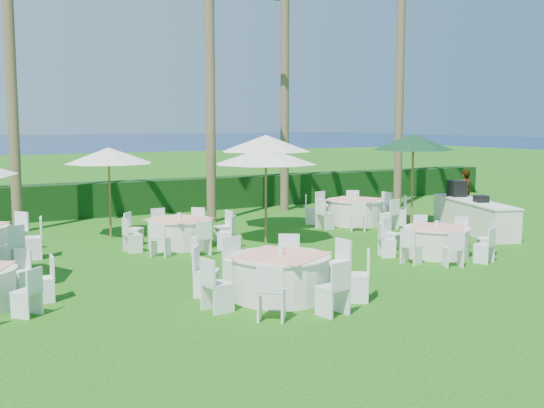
{
  "coord_description": "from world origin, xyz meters",
  "views": [
    {
      "loc": [
        -7.06,
        -11.96,
        3.35
      ],
      "look_at": [
        1.11,
        2.78,
        1.3
      ],
      "focal_mm": 45.0,
      "sensor_mm": 36.0,
      "label": 1
    }
  ],
  "objects_px": {
    "umbrella_d": "(266,143)",
    "umbrella_c": "(109,156)",
    "banquet_table_e": "(180,232)",
    "banquet_table_b": "(281,275)",
    "staff_person": "(464,194)",
    "banquet_table_f": "(355,211)",
    "banquet_table_c": "(436,241)",
    "umbrella_green": "(413,142)",
    "umbrella_b": "(266,156)",
    "buffet_table": "(473,215)"
  },
  "relations": [
    {
      "from": "banquet_table_f",
      "to": "umbrella_b",
      "type": "relative_size",
      "value": 1.15
    },
    {
      "from": "banquet_table_c",
      "to": "umbrella_green",
      "type": "height_order",
      "value": "umbrella_green"
    },
    {
      "from": "banquet_table_c",
      "to": "umbrella_c",
      "type": "relative_size",
      "value": 1.09
    },
    {
      "from": "banquet_table_f",
      "to": "buffet_table",
      "type": "bearing_deg",
      "value": -53.85
    },
    {
      "from": "banquet_table_c",
      "to": "banquet_table_f",
      "type": "xyz_separation_m",
      "value": [
        1.35,
        5.29,
        0.05
      ]
    },
    {
      "from": "buffet_table",
      "to": "umbrella_b",
      "type": "bearing_deg",
      "value": 168.24
    },
    {
      "from": "banquet_table_f",
      "to": "umbrella_green",
      "type": "distance_m",
      "value": 2.89
    },
    {
      "from": "umbrella_b",
      "to": "umbrella_d",
      "type": "relative_size",
      "value": 0.97
    },
    {
      "from": "banquet_table_b",
      "to": "banquet_table_e",
      "type": "xyz_separation_m",
      "value": [
        0.27,
        5.93,
        -0.04
      ]
    },
    {
      "from": "banquet_table_f",
      "to": "umbrella_b",
      "type": "bearing_deg",
      "value": -158.39
    },
    {
      "from": "banquet_table_f",
      "to": "umbrella_green",
      "type": "bearing_deg",
      "value": -42.74
    },
    {
      "from": "umbrella_d",
      "to": "umbrella_green",
      "type": "xyz_separation_m",
      "value": [
        4.4,
        -1.68,
        0.02
      ]
    },
    {
      "from": "banquet_table_e",
      "to": "umbrella_green",
      "type": "height_order",
      "value": "umbrella_green"
    },
    {
      "from": "banquet_table_e",
      "to": "umbrella_b",
      "type": "distance_m",
      "value": 3.11
    },
    {
      "from": "banquet_table_b",
      "to": "umbrella_green",
      "type": "height_order",
      "value": "umbrella_green"
    },
    {
      "from": "banquet_table_e",
      "to": "umbrella_green",
      "type": "relative_size",
      "value": 1.03
    },
    {
      "from": "umbrella_c",
      "to": "umbrella_b",
      "type": "bearing_deg",
      "value": -40.26
    },
    {
      "from": "banquet_table_b",
      "to": "banquet_table_f",
      "type": "distance_m",
      "value": 9.73
    },
    {
      "from": "banquet_table_e",
      "to": "umbrella_d",
      "type": "bearing_deg",
      "value": 23.52
    },
    {
      "from": "banquet_table_c",
      "to": "staff_person",
      "type": "bearing_deg",
      "value": 39.86
    },
    {
      "from": "buffet_table",
      "to": "staff_person",
      "type": "bearing_deg",
      "value": 51.33
    },
    {
      "from": "banquet_table_b",
      "to": "banquet_table_c",
      "type": "bearing_deg",
      "value": 17.19
    },
    {
      "from": "banquet_table_b",
      "to": "buffet_table",
      "type": "relative_size",
      "value": 0.8
    },
    {
      "from": "umbrella_d",
      "to": "staff_person",
      "type": "bearing_deg",
      "value": -11.04
    },
    {
      "from": "banquet_table_b",
      "to": "staff_person",
      "type": "relative_size",
      "value": 1.94
    },
    {
      "from": "banquet_table_c",
      "to": "umbrella_b",
      "type": "height_order",
      "value": "umbrella_b"
    },
    {
      "from": "banquet_table_f",
      "to": "buffet_table",
      "type": "distance_m",
      "value": 3.74
    },
    {
      "from": "banquet_table_e",
      "to": "umbrella_b",
      "type": "relative_size",
      "value": 1.07
    },
    {
      "from": "banquet_table_b",
      "to": "staff_person",
      "type": "bearing_deg",
      "value": 29.58
    },
    {
      "from": "staff_person",
      "to": "banquet_table_b",
      "type": "bearing_deg",
      "value": 31.14
    },
    {
      "from": "banquet_table_c",
      "to": "banquet_table_e",
      "type": "relative_size",
      "value": 0.93
    },
    {
      "from": "umbrella_d",
      "to": "umbrella_c",
      "type": "bearing_deg",
      "value": 170.02
    },
    {
      "from": "umbrella_c",
      "to": "staff_person",
      "type": "height_order",
      "value": "umbrella_c"
    },
    {
      "from": "banquet_table_e",
      "to": "banquet_table_f",
      "type": "distance_m",
      "value": 6.6
    },
    {
      "from": "banquet_table_c",
      "to": "umbrella_d",
      "type": "xyz_separation_m",
      "value": [
        -1.73,
        5.75,
        2.29
      ]
    },
    {
      "from": "banquet_table_e",
      "to": "umbrella_green",
      "type": "xyz_separation_m",
      "value": [
        7.85,
        -0.18,
        2.29
      ]
    },
    {
      "from": "banquet_table_c",
      "to": "buffet_table",
      "type": "xyz_separation_m",
      "value": [
        3.56,
        2.27,
        0.13
      ]
    },
    {
      "from": "umbrella_green",
      "to": "buffet_table",
      "type": "relative_size",
      "value": 0.7
    },
    {
      "from": "banquet_table_f",
      "to": "staff_person",
      "type": "distance_m",
      "value": 4.03
    },
    {
      "from": "banquet_table_e",
      "to": "banquet_table_f",
      "type": "bearing_deg",
      "value": 9.09
    },
    {
      "from": "banquet_table_c",
      "to": "umbrella_d",
      "type": "relative_size",
      "value": 0.97
    },
    {
      "from": "banquet_table_c",
      "to": "umbrella_green",
      "type": "distance_m",
      "value": 5.39
    },
    {
      "from": "banquet_table_b",
      "to": "staff_person",
      "type": "xyz_separation_m",
      "value": [
        10.69,
        6.07,
        0.42
      ]
    },
    {
      "from": "banquet_table_c",
      "to": "umbrella_b",
      "type": "xyz_separation_m",
      "value": [
        -2.89,
        3.61,
        2.03
      ]
    },
    {
      "from": "banquet_table_f",
      "to": "banquet_table_c",
      "type": "bearing_deg",
      "value": -104.3
    },
    {
      "from": "banquet_table_c",
      "to": "banquet_table_e",
      "type": "height_order",
      "value": "banquet_table_e"
    },
    {
      "from": "umbrella_green",
      "to": "staff_person",
      "type": "height_order",
      "value": "umbrella_green"
    },
    {
      "from": "banquet_table_b",
      "to": "umbrella_c",
      "type": "relative_size",
      "value": 1.29
    },
    {
      "from": "banquet_table_f",
      "to": "staff_person",
      "type": "bearing_deg",
      "value": -13.04
    },
    {
      "from": "banquet_table_b",
      "to": "umbrella_d",
      "type": "relative_size",
      "value": 1.14
    }
  ]
}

